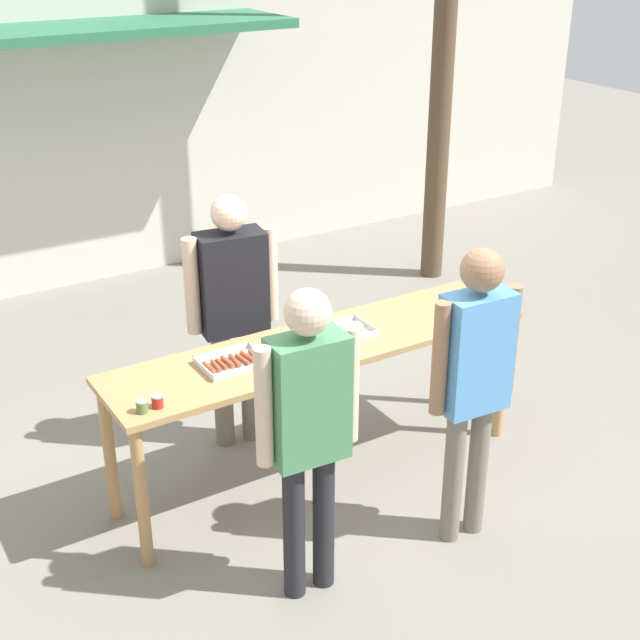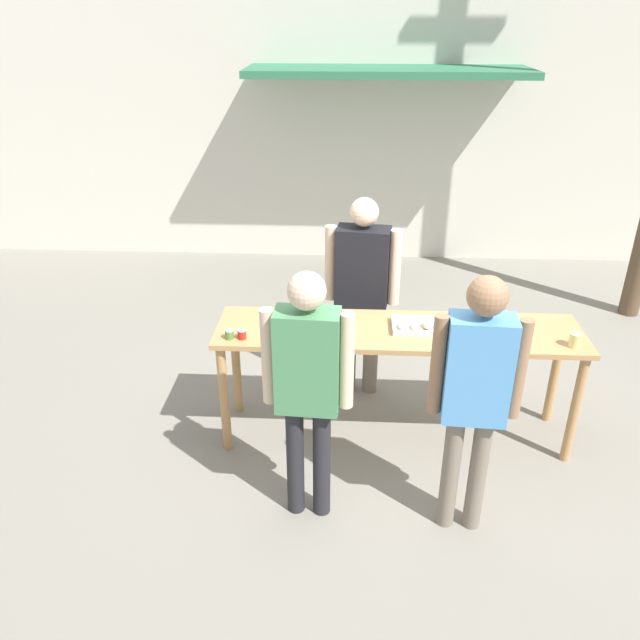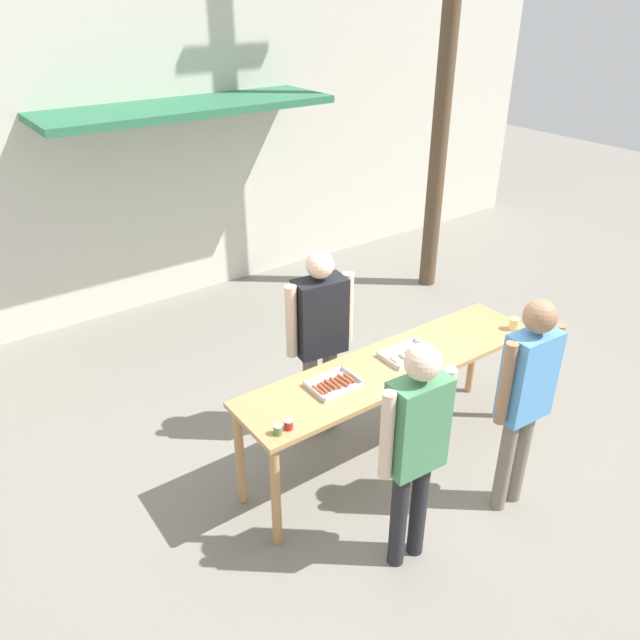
% 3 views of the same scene
% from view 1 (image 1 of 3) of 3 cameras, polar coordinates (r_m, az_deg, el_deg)
% --- Properties ---
extents(ground_plane, '(24.00, 24.00, 0.00)m').
position_cam_1_polar(ground_plane, '(5.86, -0.00, -9.70)').
color(ground_plane, gray).
extents(building_facade_back, '(12.00, 1.11, 4.50)m').
position_cam_1_polar(building_facade_back, '(8.53, -14.80, 16.97)').
color(building_facade_back, beige).
rests_on(building_facade_back, ground).
extents(serving_table, '(2.69, 0.64, 0.94)m').
position_cam_1_polar(serving_table, '(5.43, -0.00, -2.54)').
color(serving_table, tan).
rests_on(serving_table, ground).
extents(food_tray_sausages, '(0.37, 0.28, 0.04)m').
position_cam_1_polar(food_tray_sausages, '(5.14, -5.67, -2.72)').
color(food_tray_sausages, silver).
rests_on(food_tray_sausages, serving_table).
extents(food_tray_buns, '(0.41, 0.27, 0.05)m').
position_cam_1_polar(food_tray_buns, '(5.46, 1.34, -0.81)').
color(food_tray_buns, silver).
rests_on(food_tray_buns, serving_table).
extents(condiment_jar_mustard, '(0.06, 0.06, 0.07)m').
position_cam_1_polar(condiment_jar_mustard, '(4.74, -11.32, -5.45)').
color(condiment_jar_mustard, '#567A38').
rests_on(condiment_jar_mustard, serving_table).
extents(condiment_jar_ketchup, '(0.06, 0.06, 0.07)m').
position_cam_1_polar(condiment_jar_ketchup, '(4.77, -10.36, -5.15)').
color(condiment_jar_ketchup, '#B22319').
rests_on(condiment_jar_ketchup, serving_table).
extents(beer_cup, '(0.09, 0.09, 0.10)m').
position_cam_1_polar(beer_cup, '(5.89, 11.06, 1.04)').
color(beer_cup, '#DBC67A').
rests_on(beer_cup, serving_table).
extents(person_server_behind_table, '(0.61, 0.29, 1.75)m').
position_cam_1_polar(person_server_behind_table, '(5.72, -5.61, 1.22)').
color(person_server_behind_table, '#756B5B').
rests_on(person_server_behind_table, ground).
extents(person_customer_holding_hotdog, '(0.56, 0.24, 1.74)m').
position_cam_1_polar(person_customer_holding_hotdog, '(4.39, -0.76, -6.37)').
color(person_customer_holding_hotdog, '#232328').
rests_on(person_customer_holding_hotdog, ground).
extents(person_customer_with_cup, '(0.55, 0.23, 1.77)m').
position_cam_1_polar(person_customer_with_cup, '(4.85, 9.82, -3.22)').
color(person_customer_with_cup, '#756B5B').
rests_on(person_customer_with_cup, ground).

